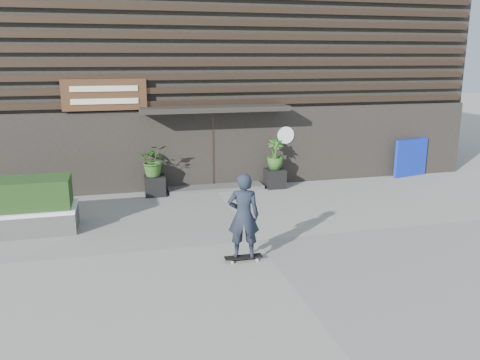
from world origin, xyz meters
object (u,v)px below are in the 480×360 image
object	(u,v)px
planter_pot_left	(155,186)
planter_pot_right	(275,178)
raised_bed	(0,223)
blue_tarp	(411,158)
skateboarder	(243,216)

from	to	relation	value
planter_pot_left	planter_pot_right	distance (m)	3.80
planter_pot_right	raised_bed	size ratio (longest dim) A/B	0.17
raised_bed	blue_tarp	bearing A→B (deg)	12.11
raised_bed	skateboarder	size ratio (longest dim) A/B	1.90
planter_pot_right	skateboarder	size ratio (longest dim) A/B	0.33
blue_tarp	skateboarder	xyz separation A→B (m)	(-7.54, -5.73, 0.31)
planter_pot_left	planter_pot_right	xyz separation A→B (m)	(3.80, 0.00, 0.00)
planter_pot_right	planter_pot_left	bearing A→B (deg)	180.00
blue_tarp	planter_pot_left	bearing A→B (deg)	168.87
planter_pot_left	raised_bed	bearing A→B (deg)	-147.64
planter_pot_right	raised_bed	world-z (taller)	planter_pot_right
planter_pot_right	skateboarder	distance (m)	6.00
blue_tarp	planter_pot_right	bearing A→B (deg)	170.32
blue_tarp	skateboarder	distance (m)	9.48
planter_pot_right	skateboarder	world-z (taller)	skateboarder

